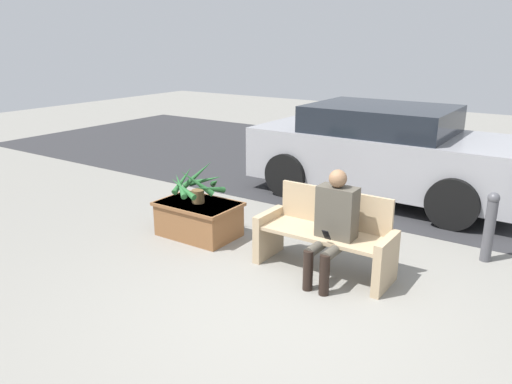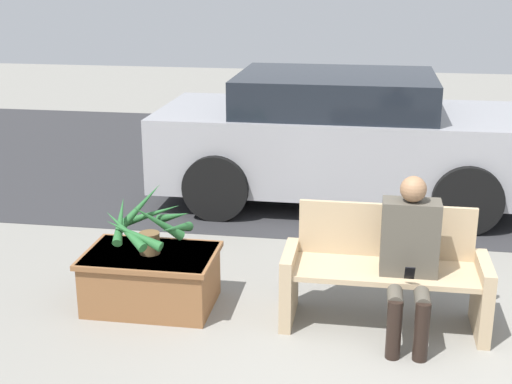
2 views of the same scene
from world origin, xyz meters
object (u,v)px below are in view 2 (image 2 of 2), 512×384
object	(u,v)px
person_seated	(410,252)
planter_box	(151,277)
bench	(384,273)
parked_car	(342,138)
potted_plant	(148,225)

from	to	relation	value
person_seated	planter_box	size ratio (longest dim) A/B	1.16
bench	planter_box	size ratio (longest dim) A/B	1.47
bench	parked_car	world-z (taller)	parked_car
parked_car	person_seated	bearing A→B (deg)	-78.68
bench	potted_plant	distance (m)	1.84
bench	person_seated	bearing A→B (deg)	-47.92
bench	potted_plant	xyz separation A→B (m)	(-1.82, -0.03, 0.28)
person_seated	planter_box	xyz separation A→B (m)	(-1.98, 0.16, -0.41)
parked_car	bench	bearing A→B (deg)	-81.03
bench	planter_box	world-z (taller)	bench
person_seated	potted_plant	xyz separation A→B (m)	(-1.98, 0.15, 0.03)
planter_box	potted_plant	distance (m)	0.45
potted_plant	parked_car	distance (m)	3.29
potted_plant	bench	bearing A→B (deg)	0.84
bench	potted_plant	bearing A→B (deg)	-179.16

